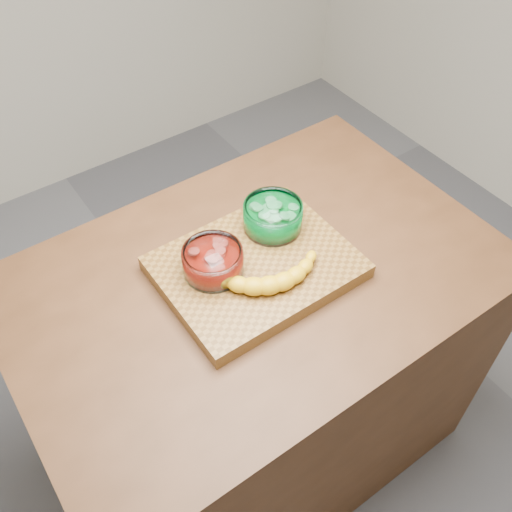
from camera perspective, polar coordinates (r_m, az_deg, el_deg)
ground at (r=2.15m, az=0.00°, el=-17.48°), size 3.50×3.50×0.00m
counter at (r=1.75m, az=0.00°, el=-11.29°), size 1.20×0.80×0.90m
cutting_board at (r=1.37m, az=0.00°, el=-1.12°), size 0.45×0.35×0.04m
bowl_red at (r=1.32m, az=-4.33°, el=-0.54°), size 0.14×0.14×0.07m
bowl_green at (r=1.42m, az=1.69°, el=3.96°), size 0.15×0.15×0.07m
banana at (r=1.32m, az=0.99°, el=-1.17°), size 0.28×0.18×0.04m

